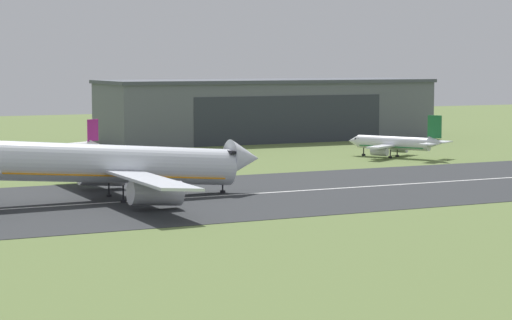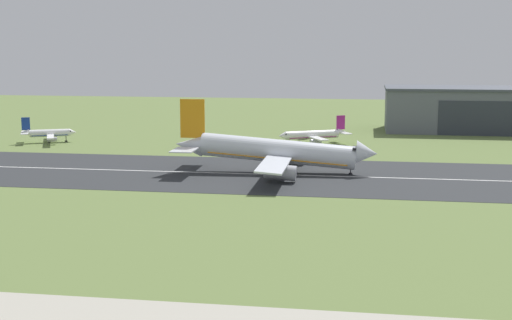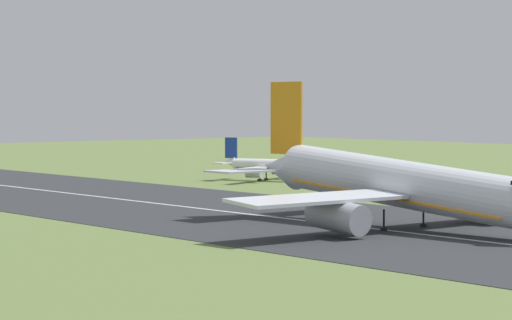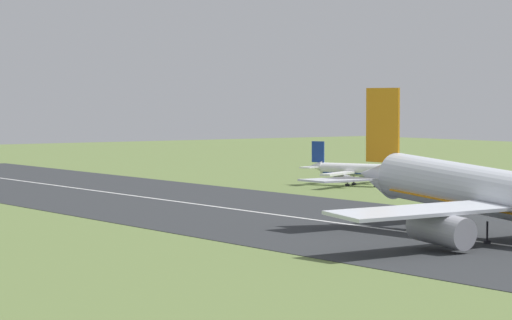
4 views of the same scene
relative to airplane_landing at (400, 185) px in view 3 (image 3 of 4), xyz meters
The scene contains 4 objects.
runway_strip 8.87m from the airplane_landing, 157.03° to the right, with size 369.38×48.71×0.06m, color #2B2D30.
runway_centreline 8.85m from the airplane_landing, 157.03° to the right, with size 332.44×0.70×0.01m, color silver.
airplane_landing is the anchor object (origin of this frame).
airplane_parked_east 90.65m from the airplane_landing, 151.58° to the left, with size 18.13×22.44×8.35m.
Camera 3 is at (109.39, 13.52, 15.26)m, focal length 85.00 mm.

